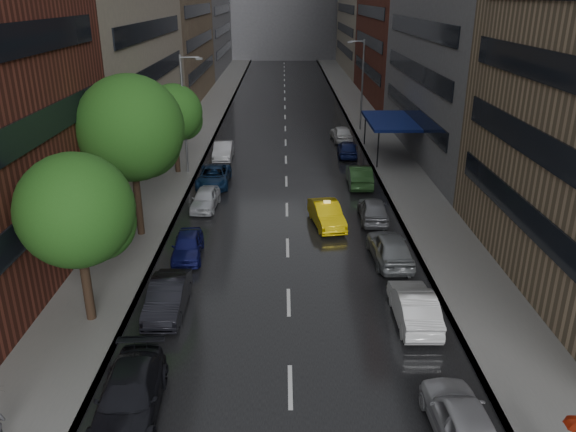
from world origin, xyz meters
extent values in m
cube|color=black|center=(0.00, 50.00, 0.01)|extent=(14.00, 140.00, 0.01)
cube|color=gray|center=(-9.00, 50.00, 0.07)|extent=(4.00, 140.00, 0.15)
cube|color=gray|center=(9.00, 50.00, 0.07)|extent=(4.00, 140.00, 0.15)
cube|color=#937A5B|center=(-15.00, 64.00, 11.00)|extent=(8.00, 28.00, 22.00)
cube|color=slate|center=(15.00, 36.00, 12.00)|extent=(8.00, 28.00, 24.00)
cylinder|color=#382619|center=(-8.60, 8.50, 2.07)|extent=(0.40, 0.40, 4.14)
sphere|color=#1E5116|center=(-8.60, 8.50, 5.17)|extent=(4.73, 4.73, 4.73)
cylinder|color=#382619|center=(-8.60, 17.75, 2.57)|extent=(0.40, 0.40, 5.15)
sphere|color=#1E5116|center=(-8.60, 17.75, 6.44)|extent=(5.88, 5.88, 5.88)
cylinder|color=#382619|center=(-8.60, 30.16, 1.93)|extent=(0.40, 0.40, 3.86)
sphere|color=#1E5116|center=(-8.60, 30.16, 4.83)|extent=(4.41, 4.41, 4.41)
imported|color=yellow|center=(2.42, 19.28, 0.73)|extent=(2.25, 4.62, 1.46)
imported|color=black|center=(-5.40, 2.64, 0.74)|extent=(2.37, 5.23, 1.48)
imported|color=black|center=(-5.40, 9.26, 0.73)|extent=(1.55, 4.45, 1.47)
imported|color=#111451|center=(-5.40, 14.89, 0.67)|extent=(1.81, 4.00, 1.33)
imported|color=#B1B5BC|center=(-5.40, 22.32, 0.68)|extent=(1.84, 4.07, 1.35)
imported|color=#0E2242|center=(-5.40, 27.13, 0.70)|extent=(2.36, 5.05, 1.40)
imported|color=#9A999F|center=(-5.40, 34.40, 0.73)|extent=(1.59, 4.43, 1.46)
imported|color=#99999E|center=(5.40, 1.37, 0.76)|extent=(1.98, 4.55, 1.53)
imported|color=white|center=(5.40, 8.37, 0.75)|extent=(1.62, 4.58, 1.51)
imported|color=slate|center=(5.40, 14.23, 0.80)|extent=(2.13, 4.79, 1.60)
imported|color=slate|center=(5.40, 20.07, 0.73)|extent=(1.93, 4.39, 1.47)
imported|color=#1F3F1C|center=(5.40, 27.01, 0.78)|extent=(1.75, 4.75, 1.56)
imported|color=#0F1747|center=(5.40, 35.04, 0.70)|extent=(1.91, 4.22, 1.41)
imported|color=silver|center=(5.40, 40.62, 0.75)|extent=(2.08, 4.53, 1.51)
cylinder|color=gray|center=(-7.80, 30.00, 4.65)|extent=(0.18, 0.18, 9.00)
cube|color=gray|center=(-6.40, 30.00, 8.85)|extent=(0.50, 0.22, 0.16)
cylinder|color=gray|center=(7.80, 45.00, 4.65)|extent=(0.18, 0.18, 9.00)
cube|color=gray|center=(6.40, 45.00, 8.85)|extent=(0.50, 0.22, 0.16)
cube|color=navy|center=(9.00, 35.00, 3.15)|extent=(4.00, 8.00, 0.25)
cylinder|color=black|center=(7.40, 31.20, 1.65)|extent=(0.12, 0.12, 3.00)
cylinder|color=black|center=(7.40, 38.80, 1.65)|extent=(0.12, 0.12, 3.00)
camera|label=1|loc=(-0.22, -12.65, 13.28)|focal=35.00mm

